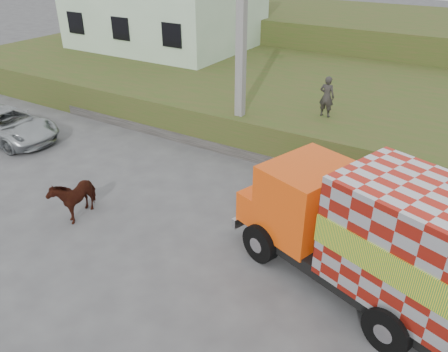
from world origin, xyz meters
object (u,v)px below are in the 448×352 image
Objects in this scene: utility_pole at (241,46)px; cargo_truck at (393,245)px; pedestrian at (327,97)px; cow at (74,195)px; suv at (7,125)px.

utility_pole is 9.11m from cargo_truck.
cargo_truck is 8.15m from pedestrian.
cow reaches higher than suv.
cargo_truck is 15.76m from suv.
cow is at bearing -111.43° from suv.
cargo_truck reaches higher than cow.
pedestrian is at bearing 139.20° from cargo_truck.
suv is at bearing -155.11° from utility_pole.
cargo_truck is 9.01m from cow.
cow is at bearing -153.86° from cargo_truck.
pedestrian is (4.80, 8.13, 1.61)m from cow.
cow is at bearing 61.51° from pedestrian.
utility_pole is 3.69m from pedestrian.
utility_pole reaches higher than pedestrian.
cow is 7.23m from suv.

